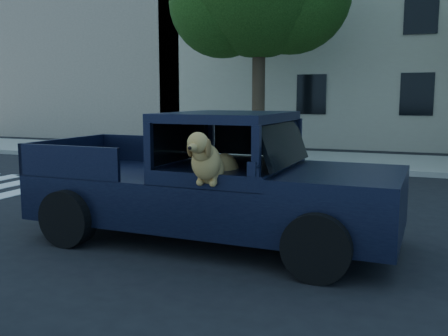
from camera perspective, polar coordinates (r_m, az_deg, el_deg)
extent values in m
plane|color=black|center=(7.24, 10.68, -8.90)|extent=(120.00, 120.00, 0.00)
cube|color=gray|center=(16.19, 17.03, 0.58)|extent=(60.00, 4.00, 0.15)
cylinder|color=#332619|center=(17.24, 3.96, 8.44)|extent=(0.44, 0.44, 4.40)
sphere|color=black|center=(17.64, -0.17, 18.25)|extent=(3.60, 3.60, 3.60)
cube|color=tan|center=(28.50, -13.42, 11.75)|extent=(12.00, 6.00, 8.00)
cube|color=black|center=(7.28, -1.39, -3.47)|extent=(5.32, 2.13, 0.67)
cube|color=black|center=(6.67, 13.48, -1.14)|extent=(1.56, 2.06, 0.16)
cube|color=black|center=(7.04, 0.47, 5.88)|extent=(1.61, 1.98, 0.12)
cube|color=black|center=(6.79, 6.90, 2.73)|extent=(0.29, 1.75, 0.57)
cube|color=black|center=(6.66, 0.58, -2.89)|extent=(0.57, 0.57, 0.39)
cube|color=black|center=(5.61, 3.20, -0.13)|extent=(0.10, 0.05, 0.16)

